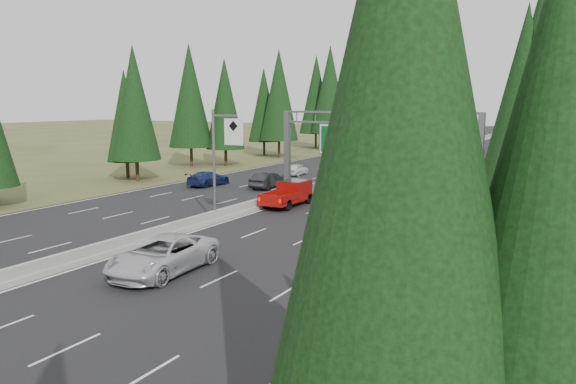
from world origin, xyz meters
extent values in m
cube|color=black|center=(0.00, 80.00, 0.04)|extent=(32.00, 260.00, 0.08)
cube|color=olive|center=(17.80, 80.00, 0.03)|extent=(3.60, 260.00, 0.06)
cube|color=#3E4621|center=(-17.80, 80.00, 0.03)|extent=(3.60, 260.00, 0.06)
cube|color=gray|center=(0.00, 80.00, 0.23)|extent=(0.70, 260.00, 0.30)
cube|color=gray|center=(0.00, 80.00, 0.63)|extent=(0.30, 260.00, 0.60)
cube|color=slate|center=(0.35, 35.00, 3.98)|extent=(0.45, 0.45, 7.80)
cube|color=gray|center=(0.35, 35.00, 0.23)|extent=(0.90, 0.90, 0.30)
cube|color=slate|center=(16.20, 35.00, 3.98)|extent=(0.45, 0.45, 7.80)
cube|color=gray|center=(16.20, 35.00, 0.23)|extent=(0.90, 0.90, 0.30)
cube|color=slate|center=(8.28, 35.00, 7.80)|extent=(15.85, 0.35, 0.16)
cube|color=slate|center=(8.28, 35.00, 6.96)|extent=(15.85, 0.35, 0.16)
cube|color=#054C19|center=(5.00, 34.75, 5.63)|extent=(3.00, 0.10, 2.50)
cube|color=silver|center=(5.00, 34.69, 5.63)|extent=(2.85, 0.02, 2.35)
cube|color=#054C19|center=(6.00, 34.75, 7.13)|extent=(1.10, 0.10, 0.45)
cube|color=black|center=(11.50, 34.70, 6.13)|extent=(4.50, 0.40, 1.50)
cube|color=orange|center=(11.50, 34.48, 6.48)|extent=(3.80, 0.02, 0.18)
cube|color=orange|center=(11.50, 34.48, 6.13)|extent=(3.80, 0.02, 0.18)
cube|color=orange|center=(11.50, 34.48, 5.78)|extent=(3.80, 0.02, 0.18)
cylinder|color=slate|center=(0.00, 25.00, 4.08)|extent=(0.20, 0.20, 8.00)
cube|color=gray|center=(0.00, 25.00, 0.18)|extent=(0.50, 0.50, 0.20)
cube|color=slate|center=(1.00, 25.00, 7.68)|extent=(2.00, 0.15, 0.15)
cube|color=silver|center=(1.80, 24.88, 6.58)|extent=(1.50, 0.06, 1.80)
cone|color=black|center=(20.46, 3.22, 8.35)|extent=(5.18, 5.18, 12.10)
cone|color=black|center=(23.05, 4.28, 7.14)|extent=(4.43, 4.43, 10.34)
cylinder|color=black|center=(20.32, 22.26, 1.06)|extent=(0.40, 0.40, 2.11)
cone|color=black|center=(20.32, 22.26, 7.66)|extent=(4.76, 4.76, 11.10)
cylinder|color=black|center=(23.13, 20.56, 1.37)|extent=(0.40, 0.40, 2.73)
cylinder|color=black|center=(19.64, 37.94, 1.48)|extent=(0.40, 0.40, 2.96)
cone|color=black|center=(19.64, 37.94, 10.73)|extent=(6.66, 6.66, 15.54)
cylinder|color=black|center=(19.95, 54.98, 1.07)|extent=(0.40, 0.40, 2.15)
cone|color=black|center=(19.95, 54.98, 7.79)|extent=(4.84, 4.84, 11.28)
cylinder|color=black|center=(19.61, 73.24, 1.33)|extent=(0.40, 0.40, 2.66)
cone|color=black|center=(19.61, 73.24, 9.63)|extent=(5.98, 5.98, 13.95)
cylinder|color=black|center=(19.89, 88.48, 1.23)|extent=(0.40, 0.40, 2.46)
cone|color=black|center=(19.89, 88.48, 8.91)|extent=(5.53, 5.53, 12.91)
cylinder|color=black|center=(-20.68, 38.73, 1.18)|extent=(0.40, 0.40, 2.36)
cone|color=black|center=(-20.68, 38.73, 8.55)|extent=(5.30, 5.30, 12.38)
cylinder|color=black|center=(-23.27, 39.88, 0.98)|extent=(0.40, 0.40, 1.97)
cone|color=black|center=(-23.27, 39.88, 7.13)|extent=(4.42, 4.42, 10.32)
cylinder|color=black|center=(-20.94, 55.87, 1.16)|extent=(0.40, 0.40, 2.32)
cone|color=black|center=(-20.94, 55.87, 8.43)|extent=(5.23, 5.23, 12.21)
cylinder|color=black|center=(-24.80, 53.29, 1.31)|extent=(0.40, 0.40, 2.62)
cone|color=black|center=(-24.80, 53.29, 9.51)|extent=(5.90, 5.90, 13.77)
cylinder|color=black|center=(-20.69, 70.04, 1.35)|extent=(0.40, 0.40, 2.69)
cone|color=black|center=(-20.69, 70.04, 9.76)|extent=(6.06, 6.06, 14.14)
cylinder|color=black|center=(-24.55, 71.82, 1.13)|extent=(0.40, 0.40, 2.27)
cone|color=black|center=(-24.55, 71.82, 8.23)|extent=(5.11, 5.11, 11.91)
cylinder|color=black|center=(-20.08, 87.56, 1.51)|extent=(0.40, 0.40, 3.02)
cone|color=black|center=(-20.08, 87.56, 10.96)|extent=(6.80, 6.80, 15.87)
cylinder|color=black|center=(-23.78, 89.44, 1.40)|extent=(0.40, 0.40, 2.79)
cone|color=black|center=(-23.78, 89.44, 10.12)|extent=(6.28, 6.28, 14.65)
cylinder|color=black|center=(-19.71, 104.78, 1.17)|extent=(0.40, 0.40, 2.33)
cone|color=black|center=(-19.71, 104.78, 8.46)|extent=(5.25, 5.25, 12.26)
cylinder|color=black|center=(-23.20, 105.67, 1.32)|extent=(0.40, 0.40, 2.65)
cone|color=black|center=(-23.20, 105.67, 9.59)|extent=(5.96, 5.96, 13.90)
cylinder|color=black|center=(-20.59, 122.09, 1.17)|extent=(0.40, 0.40, 2.34)
cone|color=black|center=(-20.59, 122.09, 8.47)|extent=(5.26, 5.26, 12.27)
cylinder|color=black|center=(-23.34, 123.37, 1.24)|extent=(0.40, 0.40, 2.48)
cone|color=black|center=(-23.34, 123.37, 8.97)|extent=(5.57, 5.57, 12.99)
cylinder|color=black|center=(-19.59, 138.15, 1.49)|extent=(0.40, 0.40, 2.97)
cone|color=black|center=(-19.59, 138.15, 10.78)|extent=(6.69, 6.69, 15.61)
cylinder|color=black|center=(-23.74, 139.41, 1.37)|extent=(0.40, 0.40, 2.74)
cone|color=black|center=(-23.74, 139.41, 9.93)|extent=(6.16, 6.16, 14.38)
cylinder|color=black|center=(-20.75, 156.05, 1.05)|extent=(0.40, 0.40, 2.11)
cone|color=black|center=(-20.75, 156.05, 7.65)|extent=(4.75, 4.75, 11.08)
cylinder|color=black|center=(-24.65, 155.03, 1.28)|extent=(0.40, 0.40, 2.56)
cone|color=black|center=(-24.65, 155.03, 9.29)|extent=(5.76, 5.76, 13.45)
cylinder|color=black|center=(-20.20, 171.98, 1.38)|extent=(0.40, 0.40, 2.77)
cone|color=black|center=(-20.20, 171.98, 10.04)|extent=(6.23, 6.23, 14.53)
cylinder|color=black|center=(-24.04, 171.30, 1.41)|extent=(0.40, 0.40, 2.82)
cone|color=black|center=(-24.04, 171.30, 10.23)|extent=(6.35, 6.35, 14.82)
cylinder|color=black|center=(-19.78, 187.80, 1.24)|extent=(0.40, 0.40, 2.49)
cone|color=black|center=(-19.78, 187.80, 9.02)|extent=(5.60, 5.60, 13.06)
cylinder|color=black|center=(-24.19, 187.27, 1.33)|extent=(0.40, 0.40, 2.67)
cone|color=black|center=(-24.19, 187.27, 9.68)|extent=(6.01, 6.01, 14.01)
imported|color=silver|center=(4.93, 13.96, 0.99)|extent=(3.38, 6.70, 1.82)
cylinder|color=black|center=(0.56, 31.28, 0.52)|extent=(0.33, 0.89, 0.89)
cylinder|color=black|center=(2.44, 31.28, 0.52)|extent=(0.33, 0.89, 0.89)
cylinder|color=black|center=(0.56, 34.95, 0.52)|extent=(0.33, 0.89, 0.89)
cylinder|color=black|center=(2.44, 34.95, 0.52)|extent=(0.33, 0.89, 0.89)
cube|color=#920C09|center=(1.50, 33.17, 0.69)|extent=(2.22, 6.22, 0.33)
cube|color=#920C09|center=(1.50, 34.17, 1.47)|extent=(2.11, 2.44, 1.22)
cube|color=black|center=(1.50, 34.17, 1.80)|extent=(1.89, 2.11, 0.61)
cube|color=#920C09|center=(0.44, 31.50, 1.08)|extent=(0.11, 2.67, 0.67)
cube|color=#920C09|center=(2.56, 31.50, 1.08)|extent=(0.11, 2.67, 0.67)
cube|color=#920C09|center=(1.50, 30.17, 1.08)|extent=(2.22, 0.11, 0.67)
imported|color=#166038|center=(7.22, 48.15, 0.88)|extent=(2.08, 4.77, 1.60)
imported|color=#53110B|center=(10.71, 59.59, 0.90)|extent=(2.17, 5.09, 1.63)
imported|color=black|center=(5.85, 89.33, 0.75)|extent=(2.25, 4.74, 1.34)
imported|color=white|center=(7.88, 107.51, 0.80)|extent=(2.82, 5.37, 1.44)
imported|color=black|center=(7.18, 133.78, 0.83)|extent=(2.06, 4.50, 1.50)
imported|color=black|center=(-5.13, 40.84, 0.89)|extent=(1.88, 4.95, 1.61)
imported|color=navy|center=(-11.35, 39.26, 0.83)|extent=(2.46, 5.29, 1.49)
imported|color=white|center=(-7.40, 51.13, 0.76)|extent=(1.85, 4.11, 1.37)
imported|color=black|center=(-9.17, 87.76, 0.79)|extent=(2.50, 5.17, 1.42)
camera|label=1|loc=(23.66, -6.81, 8.54)|focal=35.00mm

